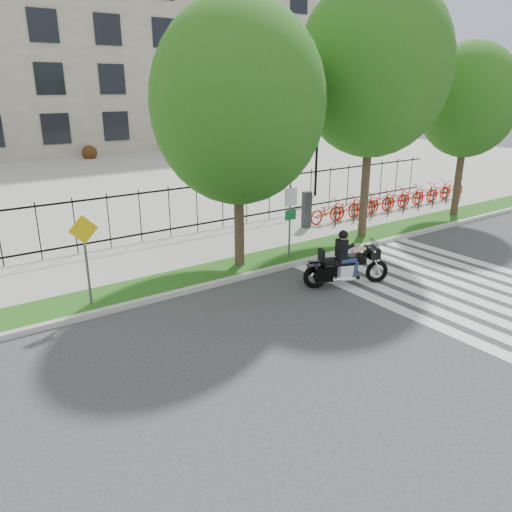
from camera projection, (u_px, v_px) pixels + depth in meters
ground at (334, 328)px, 12.49m from camera, size 120.00×120.00×0.00m
curb at (243, 277)px, 15.64m from camera, size 60.00×0.20×0.15m
grass_verge at (229, 269)px, 16.30m from camera, size 60.00×1.50×0.15m
sidewalk at (192, 250)px, 18.24m from camera, size 60.00×3.50×0.15m
plaza at (62, 180)px, 31.83m from camera, size 80.00×34.00×0.10m
crosswalk_stripes at (450, 286)px, 15.12m from camera, size 5.70×8.00×0.01m
iron_fence at (170, 212)px, 19.24m from camera, size 30.00×0.06×2.00m
lamp_post_right at (317, 137)px, 26.20m from camera, size 1.06×0.70×4.25m
street_tree_1 at (238, 103)px, 14.87m from camera, size 5.29×5.29×8.15m
street_tree_2 at (373, 67)px, 17.64m from camera, size 5.49×5.49×9.39m
street_tree_3 at (469, 100)px, 21.32m from camera, size 4.21×4.21×7.44m
bike_share_station at (395, 199)px, 23.73m from camera, size 11.14×0.88×1.50m
sign_pole_regulatory at (290, 212)px, 16.70m from camera, size 0.50×0.09×2.50m
sign_pole_warning at (85, 248)px, 12.97m from camera, size 0.78×0.09×2.49m
motorcycle_rider at (346, 263)px, 14.96m from camera, size 2.56×1.41×2.10m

